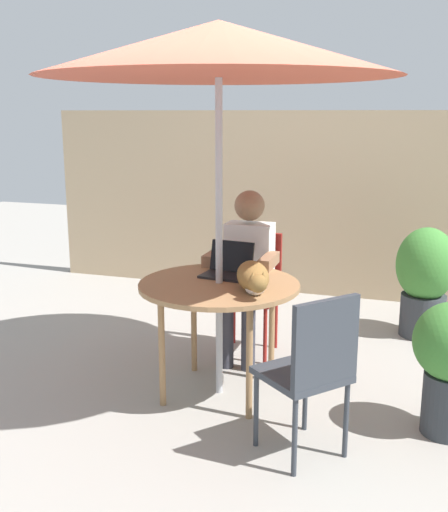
{
  "coord_description": "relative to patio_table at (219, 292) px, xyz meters",
  "views": [
    {
      "loc": [
        1.18,
        -3.55,
        1.79
      ],
      "look_at": [
        0.0,
        0.1,
        0.89
      ],
      "focal_mm": 43.29,
      "sensor_mm": 36.0,
      "label": 1
    }
  ],
  "objects": [
    {
      "name": "laptop",
      "position": [
        -0.0,
        0.2,
        0.13
      ],
      "size": [
        0.33,
        0.28,
        0.21
      ],
      "color": "black",
      "rests_on": "patio_table"
    },
    {
      "name": "potted_plant_near_fence",
      "position": [
        1.25,
        1.51,
        -0.19
      ],
      "size": [
        0.48,
        0.48,
        0.9
      ],
      "color": "#33383D",
      "rests_on": "ground"
    },
    {
      "name": "chair_empty",
      "position": [
        0.7,
        -0.61,
        -0.15
      ],
      "size": [
        0.56,
        0.56,
        0.9
      ],
      "color": "#33383F",
      "rests_on": "ground"
    },
    {
      "name": "cat",
      "position": [
        0.25,
        -0.11,
        0.15
      ],
      "size": [
        0.33,
        0.63,
        0.17
      ],
      "color": "olive",
      "rests_on": "patio_table"
    },
    {
      "name": "fence_back",
      "position": [
        0.0,
        2.44,
        0.22
      ],
      "size": [
        5.18,
        0.08,
        1.81
      ],
      "primitive_type": "cube",
      "color": "tan",
      "rests_on": "ground"
    },
    {
      "name": "patio_umbrella",
      "position": [
        0.0,
        0.0,
        1.46
      ],
      "size": [
        2.12,
        2.12,
        2.31
      ],
      "color": "#B7B7BC",
      "rests_on": "ground"
    },
    {
      "name": "ground_plane",
      "position": [
        0.0,
        0.0,
        -0.68
      ],
      "size": [
        14.0,
        14.0,
        0.0
      ],
      "primitive_type": "plane",
      "color": "gray"
    },
    {
      "name": "person_seated",
      "position": [
        0.0,
        0.64,
        0.02
      ],
      "size": [
        0.48,
        0.48,
        1.24
      ],
      "color": "white",
      "rests_on": "ground"
    },
    {
      "name": "chair_occupied",
      "position": [
        0.0,
        0.79,
        -0.15
      ],
      "size": [
        0.4,
        0.4,
        0.9
      ],
      "color": "maroon",
      "rests_on": "ground"
    },
    {
      "name": "patio_table",
      "position": [
        0.0,
        0.0,
        0.0
      ],
      "size": [
        1.02,
        1.02,
        0.74
      ],
      "color": "#9E754C",
      "rests_on": "ground"
    }
  ]
}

